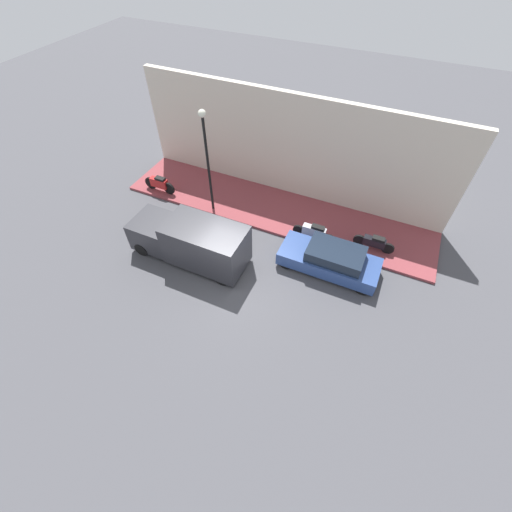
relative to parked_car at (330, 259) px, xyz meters
name	(u,v)px	position (x,y,z in m)	size (l,w,h in m)	color
ground_plane	(231,279)	(-2.22, 3.51, -0.59)	(60.00, 60.00, 0.00)	#47474C
sidewalk	(275,210)	(2.54, 3.51, -0.53)	(3.17, 15.40, 0.13)	brown
building_facade	(291,148)	(4.27, 3.51, 1.97)	(0.30, 15.40, 5.12)	beige
parked_car	(330,259)	(0.00, 0.00, 0.00)	(1.60, 4.11, 1.23)	#2D4784
delivery_van	(190,240)	(-1.78, 5.59, 0.42)	(1.81, 5.09, 2.00)	#2D2D33
scooter_silver	(314,232)	(1.32, 1.13, -0.03)	(0.30, 1.96, 0.81)	#B7B7BF
motorcycle_black	(374,242)	(1.82, -1.46, -0.07)	(0.30, 1.78, 0.72)	black
motorcycle_red	(159,184)	(1.41, 9.49, 0.00)	(0.30, 1.78, 0.86)	#B21E1E
streetlamp	(206,151)	(1.33, 6.32, 2.72)	(0.33, 0.33, 4.98)	black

